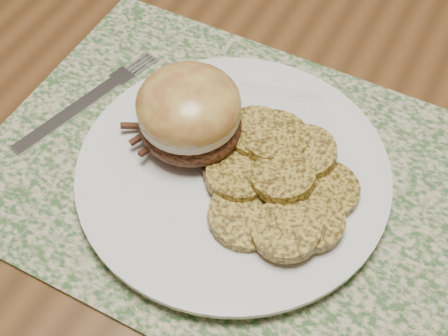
# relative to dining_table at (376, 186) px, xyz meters

# --- Properties ---
(dining_table) EXTENTS (1.50, 0.90, 0.75)m
(dining_table) POSITION_rel_dining_table_xyz_m (0.00, 0.00, 0.00)
(dining_table) COLOR brown
(dining_table) RESTS_ON ground
(placemat) EXTENTS (0.45, 0.33, 0.00)m
(placemat) POSITION_rel_dining_table_xyz_m (-0.11, -0.11, 0.08)
(placemat) COLOR #36572C
(placemat) RESTS_ON dining_table
(dinner_plate) EXTENTS (0.26, 0.26, 0.02)m
(dinner_plate) POSITION_rel_dining_table_xyz_m (-0.11, -0.11, 0.09)
(dinner_plate) COLOR silver
(dinner_plate) RESTS_ON placemat
(pork_sandwich) EXTENTS (0.11, 0.11, 0.07)m
(pork_sandwich) POSITION_rel_dining_table_xyz_m (-0.16, -0.10, 0.13)
(pork_sandwich) COLOR black
(pork_sandwich) RESTS_ON dinner_plate
(roasted_potatoes) EXTENTS (0.15, 0.16, 0.03)m
(roasted_potatoes) POSITION_rel_dining_table_xyz_m (-0.07, -0.11, 0.11)
(roasted_potatoes) COLOR #AB8C32
(roasted_potatoes) RESTS_ON dinner_plate
(fork) EXTENTS (0.06, 0.17, 0.00)m
(fork) POSITION_rel_dining_table_xyz_m (-0.28, -0.10, 0.09)
(fork) COLOR silver
(fork) RESTS_ON placemat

